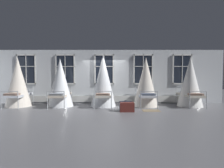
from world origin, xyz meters
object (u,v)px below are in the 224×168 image
cot_third (103,81)px  travel_trunk (127,107)px  cot_first (18,83)px  cot_fifth (190,82)px  cot_second (60,83)px  cot_fourth (146,82)px  suitcase_dark (126,106)px

cot_third → travel_trunk: cot_third is taller
cot_first → cot_fifth: bearing=-91.5°
cot_second → cot_first: bearing=89.0°
cot_fourth → cot_fifth: size_ratio=0.98×
cot_second → travel_trunk: bearing=-114.6°
cot_fourth → cot_fifth: cot_fifth is taller
cot_first → travel_trunk: (5.62, -1.45, -1.04)m
cot_fourth → suitcase_dark: cot_fourth is taller
cot_fifth → travel_trunk: bearing=112.0°
cot_fourth → suitcase_dark: 1.99m
cot_first → cot_fourth: size_ratio=1.00×
cot_second → suitcase_dark: bearing=-111.6°
cot_first → cot_second: size_ratio=1.02×
travel_trunk → cot_first: bearing=165.5°
travel_trunk → suitcase_dark: bearing=103.1°
cot_fifth → suitcase_dark: (-3.48, -1.24, -1.05)m
cot_first → cot_third: bearing=-91.5°
suitcase_dark → cot_second: bearing=155.1°
cot_third → cot_fifth: (4.57, 0.00, -0.06)m
cot_first → cot_fourth: bearing=-91.4°
cot_fifth → cot_first: bearing=88.9°
cot_fourth → suitcase_dark: size_ratio=4.48×
cot_fourth → cot_fifth: (2.33, -0.01, 0.02)m
cot_third → cot_first: bearing=88.4°
cot_third → suitcase_dark: (1.09, -1.24, -1.11)m
cot_first → travel_trunk: cot_first is taller
travel_trunk → cot_fourth: bearing=53.4°
cot_fourth → cot_fifth: bearing=-90.6°
cot_second → cot_third: size_ratio=0.92×
cot_fifth → travel_trunk: 3.88m
suitcase_dark → cot_third: bearing=126.9°
suitcase_dark → travel_trunk: 0.23m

